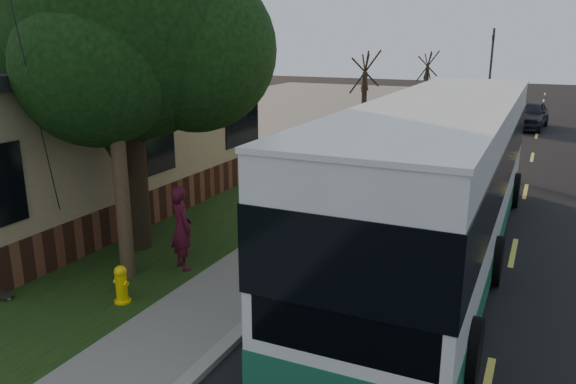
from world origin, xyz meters
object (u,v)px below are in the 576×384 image
at_px(bare_tree_far, 427,83).
at_px(transit_bus, 440,175).
at_px(utility_pole, 110,54).
at_px(bare_tree_near, 364,99).
at_px(leafy_tree, 130,26).
at_px(fire_hydrant, 121,284).
at_px(distant_car, 528,114).
at_px(traffic_signal, 491,64).
at_px(dumpster, 68,176).
at_px(skateboarder, 181,228).

xyz_separation_m(bare_tree_far, transit_bus, (5.31, -24.90, -0.07)).
distance_m(utility_pole, bare_tree_near, 17.19).
distance_m(leafy_tree, transit_bus, 7.65).
distance_m(fire_hydrant, distant_car, 27.06).
bearing_deg(distant_car, traffic_signal, 116.84).
bearing_deg(transit_bus, traffic_signal, 93.59).
height_order(bare_tree_near, transit_bus, bare_tree_near).
height_order(fire_hydrant, traffic_signal, traffic_signal).
relative_size(leafy_tree, transit_bus, 0.58).
height_order(utility_pole, dumpster, utility_pole).
bearing_deg(distant_car, leafy_tree, -101.94).
bearing_deg(bare_tree_near, utility_pole, -89.34).
bearing_deg(transit_bus, bare_tree_near, 114.26).
bearing_deg(bare_tree_far, fire_hydrant, -89.24).
distance_m(bare_tree_near, distant_car, 10.96).
distance_m(utility_pole, traffic_signal, 33.26).
distance_m(fire_hydrant, transit_bus, 7.24).
bearing_deg(utility_pole, dumpster, 143.99).
height_order(bare_tree_near, bare_tree_far, bare_tree_near).
relative_size(transit_bus, dumpster, 8.59).
xyz_separation_m(utility_pole, leafy_tree, (-0.87, 1.66, 0.54)).
relative_size(leafy_tree, bare_tree_near, 1.81).
distance_m(leafy_tree, bare_tree_far, 27.56).
xyz_separation_m(leafy_tree, transit_bus, (6.48, 2.45, -3.23)).
relative_size(skateboarder, dumpster, 1.18).
height_order(traffic_signal, distant_car, traffic_signal).
bearing_deg(bare_tree_far, bare_tree_near, -92.39).
relative_size(leafy_tree, distant_car, 1.72).
distance_m(leafy_tree, bare_tree_near, 15.66).
distance_m(bare_tree_near, dumpster, 13.95).
xyz_separation_m(transit_bus, skateboarder, (-4.81, -3.26, -0.95)).
distance_m(fire_hydrant, dumpster, 8.82).
bearing_deg(dumpster, leafy_tree, -28.11).
relative_size(utility_pole, traffic_signal, 1.65).
xyz_separation_m(bare_tree_near, transit_bus, (5.81, -12.90, -0.22)).
bearing_deg(transit_bus, bare_tree_far, 102.04).
distance_m(bare_tree_near, transit_bus, 14.15).
xyz_separation_m(utility_pole, bare_tree_near, (-0.19, 17.01, -2.48)).
relative_size(utility_pole, bare_tree_near, 2.11).
height_order(leafy_tree, transit_bus, leafy_tree).
xyz_separation_m(traffic_signal, dumpster, (-10.00, -28.50, -2.56)).
bearing_deg(leafy_tree, distant_car, 72.23).
distance_m(utility_pole, skateboarder, 3.82).
relative_size(bare_tree_far, skateboarder, 2.19).
height_order(fire_hydrant, distant_car, distant_car).
xyz_separation_m(bare_tree_far, dumpster, (-6.50, -24.50, -1.39)).
bearing_deg(dumpster, utility_pole, -36.01).
bearing_deg(bare_tree_far, dumpster, -104.86).
distance_m(transit_bus, skateboarder, 5.89).
height_order(utility_pole, transit_bus, utility_pole).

